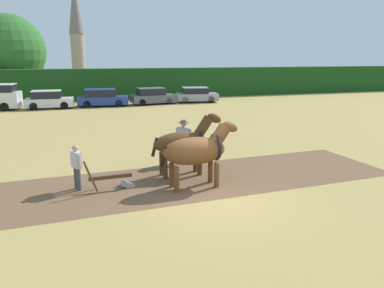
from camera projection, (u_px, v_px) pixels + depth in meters
name	position (u px, v px, depth m)	size (l,w,h in m)	color
ground_plane	(216.00, 198.00, 11.81)	(240.00, 240.00, 0.00)	#A88E4C
plowed_furrow_strip	(93.00, 192.00, 12.39)	(22.09, 4.16, 0.01)	brown
hedgerow	(113.00, 84.00, 39.02)	(77.09, 1.99, 3.16)	#194719
tree_center	(9.00, 51.00, 39.38)	(7.55, 7.55, 8.75)	#4C3823
church_spire	(76.00, 27.00, 76.53)	(3.04, 3.04, 19.73)	gray
draft_horse_lead_left	(197.00, 150.00, 12.60)	(2.86, 1.09, 2.29)	brown
draft_horse_lead_right	(184.00, 142.00, 13.92)	(2.83, 0.94, 2.37)	#513319
plow	(115.00, 180.00, 12.56)	(1.67, 0.48, 1.13)	#4C331E
farmer_at_plow	(76.00, 164.00, 12.40)	(0.36, 0.59, 1.54)	#4C4C4C
farmer_beside_team	(184.00, 137.00, 15.62)	(0.56, 0.48, 1.81)	#4C4C4C
parked_car_left	(49.00, 100.00, 31.97)	(3.99, 1.90, 1.56)	silver
parked_car_center_left	(102.00, 98.00, 33.48)	(4.56, 2.23, 1.55)	navy
parked_car_center	(152.00, 96.00, 34.95)	(4.23, 2.08, 1.53)	#565B66
parked_car_center_right	(196.00, 95.00, 36.49)	(4.26, 2.44, 1.46)	#9E9EA8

